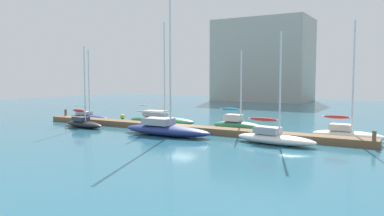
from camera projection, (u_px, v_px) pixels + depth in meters
name	position (u px, v px, depth m)	size (l,w,h in m)	color
ground_plane	(181.00, 131.00, 35.18)	(120.00, 120.00, 0.00)	#286075
dock_pier	(181.00, 128.00, 35.16)	(33.50, 1.62, 0.54)	brown
dock_piling_near_end	(66.00, 115.00, 43.95)	(0.28, 0.28, 1.26)	brown
dock_piling_far_end	(374.00, 140.00, 26.31)	(0.28, 0.28, 1.26)	brown
sailboat_0	(87.00, 116.00, 44.21)	(5.69, 1.92, 8.19)	navy
sailboat_1	(83.00, 122.00, 37.62)	(5.55, 2.37, 8.03)	black
sailboat_2	(161.00, 119.00, 39.46)	(7.84, 2.40, 10.63)	#2D7047
sailboat_3	(165.00, 128.00, 32.24)	(8.50, 2.31, 13.91)	navy
sailboat_4	(237.00, 124.00, 34.95)	(5.34, 2.22, 7.46)	#2D7047
sailboat_5	(274.00, 137.00, 28.09)	(6.39, 2.54, 8.33)	white
sailboat_6	(347.00, 133.00, 30.05)	(5.55, 1.83, 9.42)	white
mooring_buoy_orange	(91.00, 114.00, 48.10)	(0.57, 0.57, 0.57)	orange
mooring_buoy_yellow	(122.00, 116.00, 45.40)	(0.57, 0.57, 0.57)	yellow
harbor_building_distant	(263.00, 61.00, 79.82)	(19.44, 11.65, 17.03)	#ADA89E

